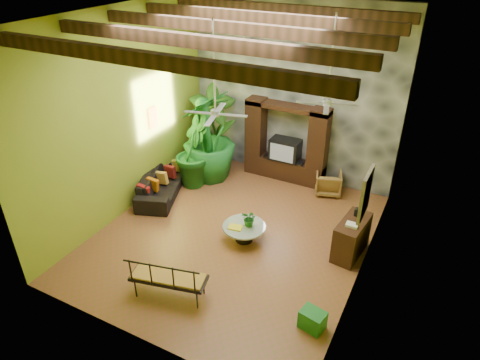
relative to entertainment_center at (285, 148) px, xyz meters
The scene contains 23 objects.
ground 3.28m from the entertainment_center, 90.00° to the right, with size 7.00×7.00×0.00m, color brown.
ceiling 5.11m from the entertainment_center, 90.00° to the right, with size 6.00×7.00×0.02m, color silver.
back_wall 1.58m from the entertainment_center, 90.00° to the left, with size 6.00×0.02×5.00m, color olive.
left_wall 4.60m from the entertainment_center, 133.73° to the right, with size 0.02×7.00×5.00m, color olive.
right_wall 4.60m from the entertainment_center, 46.27° to the right, with size 0.02×7.00×5.00m, color olive.
stone_accent_wall 1.56m from the entertainment_center, 90.00° to the left, with size 5.98×0.10×4.98m, color #3B3E44.
ceiling_beams 4.94m from the entertainment_center, 90.00° to the right, with size 5.95×5.36×0.22m.
entertainment_center is the anchor object (origin of this frame).
ceiling_fan_front 4.30m from the entertainment_center, 93.24° to the right, with size 1.28×1.28×1.86m.
ceiling_fan_back 3.50m from the entertainment_center, 50.43° to the right, with size 1.28×1.28×1.86m.
wall_art_mask 3.82m from the entertainment_center, 144.18° to the right, with size 0.06×0.32×0.55m, color yellow.
wall_art_painting 4.95m from the entertainment_center, 51.61° to the right, with size 0.06×0.70×0.90m, color #215979.
sofa 3.64m from the entertainment_center, 137.70° to the right, with size 2.29×0.90×0.67m, color black.
wicker_armchair 1.58m from the entertainment_center, 10.73° to the right, with size 0.68×0.70×0.64m, color brown.
tall_plant_a 2.23m from the entertainment_center, behind, with size 1.34×0.91×2.55m, color #265616.
tall_plant_b 2.66m from the entertainment_center, 145.65° to the right, with size 1.14×0.92×2.07m, color #17581B.
tall_plant_c 2.22m from the entertainment_center, 153.45° to the right, with size 1.48×1.48×2.65m, color #1B6923.
coffee_table 3.32m from the entertainment_center, 84.62° to the right, with size 1.01×1.01×0.40m.
centerpiece_plant 3.22m from the entertainment_center, 82.54° to the right, with size 0.36×0.31×0.40m, color #1A5716.
yellow_tray 3.45m from the entertainment_center, 87.25° to the right, with size 0.31×0.22×0.03m, color yellow.
iron_bench 5.61m from the entertainment_center, 92.04° to the right, with size 1.59×0.88×0.57m.
side_console 3.74m from the entertainment_center, 44.26° to the right, with size 0.50×1.11×0.88m, color #3A2512.
green_bin 5.68m from the entertainment_center, 62.56° to the right, with size 0.44×0.33×0.39m, color #1E712B.
Camera 1 is at (3.93, -7.32, 6.29)m, focal length 32.00 mm.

